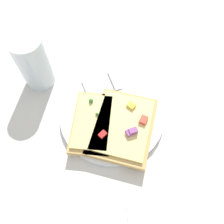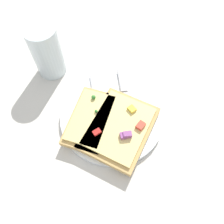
# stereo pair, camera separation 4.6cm
# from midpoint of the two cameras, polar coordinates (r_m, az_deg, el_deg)

# --- Properties ---
(ground_plane) EXTENTS (4.00, 4.00, 0.00)m
(ground_plane) POSITION_cam_midpoint_polar(r_m,az_deg,el_deg) (0.48, 2.74, -1.51)
(ground_plane) COLOR beige
(plate) EXTENTS (0.22, 0.22, 0.01)m
(plate) POSITION_cam_midpoint_polar(r_m,az_deg,el_deg) (0.48, 2.77, -1.18)
(plate) COLOR white
(plate) RESTS_ON ground
(fork) EXTENTS (0.20, 0.08, 0.01)m
(fork) POSITION_cam_midpoint_polar(r_m,az_deg,el_deg) (0.47, -0.81, -0.14)
(fork) COLOR #B7B7BC
(fork) RESTS_ON plate
(knife) EXTENTS (0.19, 0.07, 0.01)m
(knife) POSITION_cam_midpoint_polar(r_m,az_deg,el_deg) (0.50, 6.06, 4.30)
(knife) COLOR #B7B7BC
(knife) RESTS_ON plate
(pizza_slice_main) EXTENTS (0.19, 0.16, 0.03)m
(pizza_slice_main) POSITION_cam_midpoint_polar(r_m,az_deg,el_deg) (0.45, 4.92, -4.36)
(pizza_slice_main) COLOR tan
(pizza_slice_main) RESTS_ON plate
(pizza_slice_corner) EXTENTS (0.15, 0.10, 0.03)m
(pizza_slice_corner) POSITION_cam_midpoint_polar(r_m,az_deg,el_deg) (0.46, -2.70, -2.06)
(pizza_slice_corner) COLOR tan
(pizza_slice_corner) RESTS_ON plate
(crumb_scatter) EXTENTS (0.04, 0.12, 0.01)m
(crumb_scatter) POSITION_cam_midpoint_polar(r_m,az_deg,el_deg) (0.45, 2.58, -6.06)
(crumb_scatter) COLOR tan
(crumb_scatter) RESTS_ON plate
(drinking_glass) EXTENTS (0.07, 0.07, 0.12)m
(drinking_glass) POSITION_cam_midpoint_polar(r_m,az_deg,el_deg) (0.52, -14.20, 14.85)
(drinking_glass) COLOR silver
(drinking_glass) RESTS_ON ground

